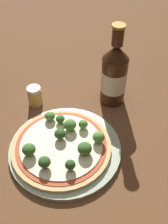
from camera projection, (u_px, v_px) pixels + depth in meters
name	position (u px, v px, depth m)	size (l,w,h in m)	color
ground_plane	(59.00, 154.00, 0.64)	(3.00, 3.00, 0.00)	brown
plate	(65.00, 149.00, 0.65)	(0.28, 0.28, 0.01)	#A3B293
pizza	(61.00, 146.00, 0.64)	(0.24, 0.24, 0.01)	tan
broccoli_floret_0	(29.00, 149.00, 0.60)	(0.03, 0.03, 0.03)	#89A866
broccoli_floret_1	(60.00, 134.00, 0.63)	(0.03, 0.03, 0.03)	#89A866
broccoli_floret_2	(44.00, 162.00, 0.58)	(0.03, 0.03, 0.03)	#89A866
broccoli_floret_3	(50.00, 116.00, 0.68)	(0.03, 0.03, 0.02)	#89A866
broccoli_floret_4	(85.00, 148.00, 0.60)	(0.03, 0.03, 0.03)	#89A866
broccoli_floret_5	(70.00, 165.00, 0.57)	(0.02, 0.02, 0.03)	#89A866
broccoli_floret_6	(99.00, 137.00, 0.63)	(0.03, 0.03, 0.03)	#89A866
broccoli_floret_7	(70.00, 125.00, 0.66)	(0.03, 0.03, 0.03)	#89A866
broccoli_floret_8	(60.00, 119.00, 0.68)	(0.02, 0.02, 0.02)	#89A866
broccoli_floret_9	(83.00, 124.00, 0.66)	(0.02, 0.02, 0.03)	#89A866
beer_bottle	(114.00, 75.00, 0.72)	(0.07, 0.07, 0.24)	#381E0F
pepper_shaker	(35.00, 96.00, 0.75)	(0.04, 0.04, 0.06)	tan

